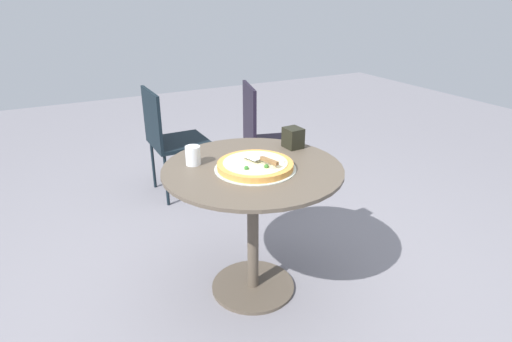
# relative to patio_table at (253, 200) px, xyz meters

# --- Properties ---
(ground_plane) EXTENTS (10.00, 10.00, 0.00)m
(ground_plane) POSITION_rel_patio_table_xyz_m (0.00, 0.00, -0.56)
(ground_plane) COLOR gray
(patio_table) EXTENTS (0.91, 0.91, 0.74)m
(patio_table) POSITION_rel_patio_table_xyz_m (0.00, 0.00, 0.00)
(patio_table) COLOR brown
(patio_table) RESTS_ON ground
(pizza_on_tray) EXTENTS (0.41, 0.41, 0.05)m
(pizza_on_tray) POSITION_rel_patio_table_xyz_m (0.00, -0.03, 0.20)
(pizza_on_tray) COLOR silver
(pizza_on_tray) RESTS_ON patio_table
(pizza_server) EXTENTS (0.11, 0.22, 0.02)m
(pizza_server) POSITION_rel_patio_table_xyz_m (0.02, -0.05, 0.24)
(pizza_server) COLOR silver
(pizza_server) RESTS_ON pizza_on_tray
(drinking_cup) EXTENTS (0.08, 0.08, 0.10)m
(drinking_cup) POSITION_rel_patio_table_xyz_m (-0.25, 0.17, 0.23)
(drinking_cup) COLOR silver
(drinking_cup) RESTS_ON patio_table
(napkin_dispenser) EXTENTS (0.09, 0.11, 0.11)m
(napkin_dispenser) POSITION_rel_patio_table_xyz_m (0.33, 0.15, 0.24)
(napkin_dispenser) COLOR black
(napkin_dispenser) RESTS_ON patio_table
(patio_chair_near) EXTENTS (0.49, 0.49, 0.90)m
(patio_chair_near) POSITION_rel_patio_table_xyz_m (0.62, 1.03, -0.04)
(patio_chair_near) COLOR black
(patio_chair_near) RESTS_ON ground
(patio_chair_far) EXTENTS (0.43, 0.43, 0.87)m
(patio_chair_far) POSITION_rel_patio_table_xyz_m (-0.02, 1.39, -0.05)
(patio_chair_far) COLOR black
(patio_chair_far) RESTS_ON ground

